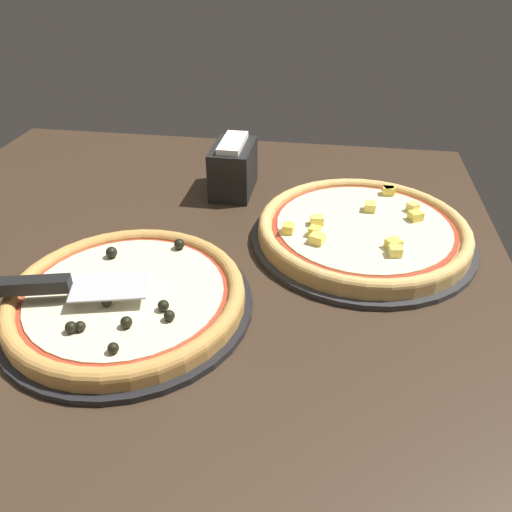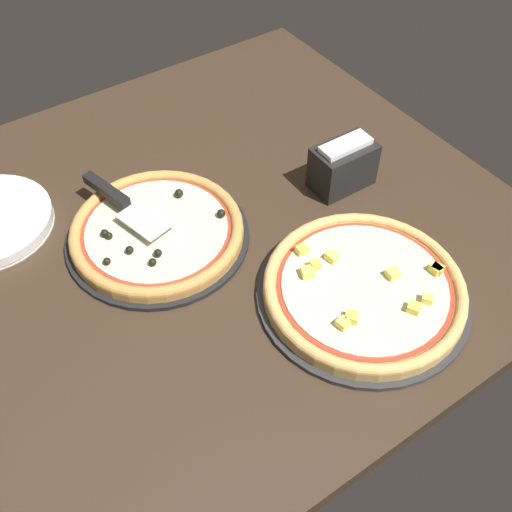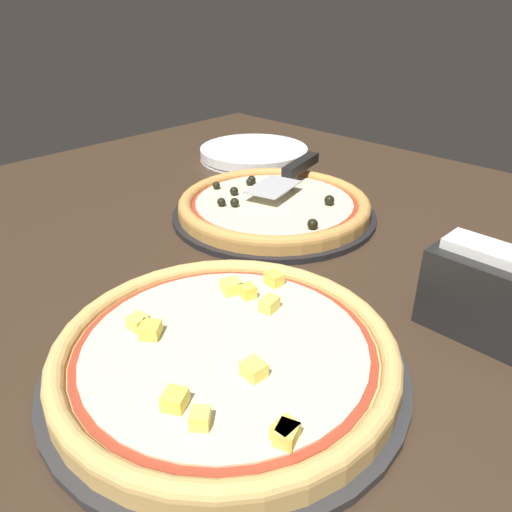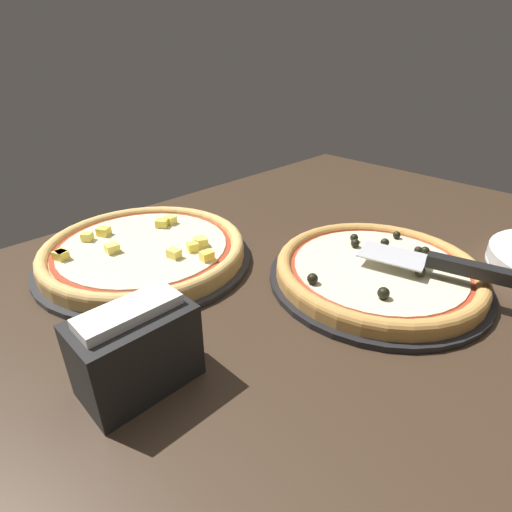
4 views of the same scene
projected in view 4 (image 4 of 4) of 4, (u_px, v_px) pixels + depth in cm
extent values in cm
cube|color=#38281C|center=(357.00, 291.00, 69.22)|extent=(136.85, 114.05, 3.60)
cylinder|color=black|center=(376.00, 279.00, 68.33)|extent=(36.64, 36.64, 1.00)
cylinder|color=#C68E47|center=(378.00, 272.00, 67.70)|extent=(34.44, 34.44, 1.65)
torus|color=#C68E47|center=(378.00, 268.00, 67.31)|extent=(34.44, 34.44, 2.38)
cylinder|color=#A33823|center=(378.00, 268.00, 67.28)|extent=(29.93, 29.93, 0.15)
cylinder|color=beige|center=(378.00, 267.00, 67.22)|extent=(28.24, 28.24, 0.40)
sphere|color=black|center=(420.00, 272.00, 63.79)|extent=(1.70, 1.70, 1.70)
sphere|color=black|center=(385.00, 243.00, 73.13)|extent=(1.58, 1.58, 1.58)
sphere|color=black|center=(397.00, 235.00, 76.19)|extent=(1.43, 1.43, 1.43)
sphere|color=black|center=(355.00, 243.00, 72.94)|extent=(1.58, 1.58, 1.58)
sphere|color=black|center=(313.00, 279.00, 61.88)|extent=(1.72, 1.72, 1.72)
sphere|color=black|center=(425.00, 251.00, 70.22)|extent=(1.57, 1.57, 1.57)
sphere|color=black|center=(383.00, 293.00, 58.25)|extent=(1.80, 1.80, 1.80)
sphere|color=black|center=(354.00, 238.00, 75.00)|extent=(1.51, 1.51, 1.51)
sphere|color=black|center=(397.00, 258.00, 68.12)|extent=(1.40, 1.40, 1.40)
sphere|color=black|center=(418.00, 250.00, 70.63)|extent=(1.40, 1.40, 1.40)
cylinder|color=#2D2D30|center=(146.00, 259.00, 74.69)|extent=(39.23, 39.23, 1.00)
cylinder|color=#DBAD60|center=(145.00, 251.00, 73.97)|extent=(36.88, 36.88, 2.03)
torus|color=#DBAD60|center=(144.00, 247.00, 73.49)|extent=(36.88, 36.88, 2.22)
cylinder|color=#A33823|center=(144.00, 246.00, 73.46)|extent=(32.06, 32.06, 0.15)
cylinder|color=beige|center=(144.00, 246.00, 73.40)|extent=(30.24, 30.24, 0.40)
cube|color=#F4D64C|center=(207.00, 256.00, 67.86)|extent=(2.24, 1.95, 1.55)
cube|color=#F9E05B|center=(60.00, 255.00, 68.03)|extent=(2.34, 2.55, 1.55)
cube|color=#F4D64C|center=(104.00, 231.00, 76.62)|extent=(2.80, 2.84, 1.55)
cube|color=#F4D64C|center=(193.00, 247.00, 70.82)|extent=(2.28, 2.19, 1.55)
cube|color=#F9E05B|center=(87.00, 237.00, 74.47)|extent=(2.48, 2.50, 1.55)
cube|color=#F9E05B|center=(112.00, 248.00, 70.32)|extent=(2.32, 2.14, 1.55)
cube|color=#F4D64C|center=(62.00, 255.00, 68.11)|extent=(1.73, 2.12, 1.55)
cube|color=#F9E05B|center=(174.00, 253.00, 68.60)|extent=(2.08, 2.51, 1.55)
cube|color=#F9E05B|center=(171.00, 220.00, 81.49)|extent=(2.13, 2.19, 1.55)
cube|color=#F4D64C|center=(162.00, 223.00, 80.09)|extent=(2.99, 3.02, 1.55)
cube|color=#F9E05B|center=(200.00, 242.00, 72.60)|extent=(2.87, 2.87, 1.55)
cube|color=#B7B7BC|center=(393.00, 256.00, 66.31)|extent=(8.84, 11.78, 0.24)
cube|color=black|center=(470.00, 269.00, 60.65)|extent=(5.17, 12.72, 2.00)
cube|color=black|center=(136.00, 351.00, 45.83)|extent=(13.32, 8.17, 10.01)
cube|color=white|center=(129.00, 311.00, 43.17)|extent=(11.30, 4.54, 1.20)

